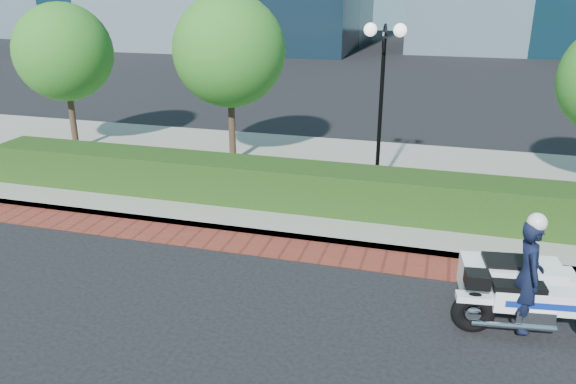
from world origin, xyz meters
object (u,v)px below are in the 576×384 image
(tree_b, at_px, (229,51))
(tree_a, at_px, (64,52))
(lamppost, at_px, (382,82))
(police_motorcycle, at_px, (526,284))

(tree_b, bearing_deg, tree_a, 180.00)
(lamppost, height_order, tree_b, tree_b)
(tree_a, bearing_deg, police_motorcycle, -26.69)
(lamppost, height_order, police_motorcycle, lamppost)
(police_motorcycle, bearing_deg, lamppost, 112.52)
(tree_b, bearing_deg, lamppost, -16.11)
(tree_a, bearing_deg, lamppost, -7.41)
(police_motorcycle, bearing_deg, tree_a, 145.65)
(lamppost, xyz_separation_m, police_motorcycle, (3.06, -5.27, -2.24))
(lamppost, distance_m, police_motorcycle, 6.49)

